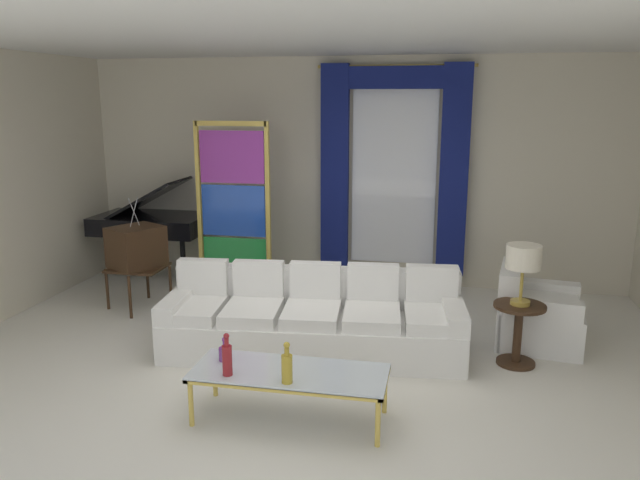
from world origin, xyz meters
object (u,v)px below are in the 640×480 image
armchair_white (534,316)px  round_side_table (518,329)px  bottle_blue_decanter (287,367)px  bottle_crystal_tall (225,352)px  table_lamp_brass (523,260)px  coffee_table (290,375)px  grand_piano (155,221)px  stained_glass_divider (234,214)px  vintage_tv (136,249)px  peacock_figurine (267,291)px  couch_white_long (314,321)px  bottle_amber_squat (227,358)px

armchair_white → round_side_table: armchair_white is taller
bottle_blue_decanter → round_side_table: 2.45m
bottle_crystal_tall → table_lamp_brass: bearing=29.2°
bottle_blue_decanter → coffee_table: bearing=99.3°
round_side_table → grand_piano: 5.13m
bottle_crystal_tall → stained_glass_divider: stained_glass_divider is taller
vintage_tv → grand_piano: 1.35m
bottle_crystal_tall → bottle_blue_decanter: bearing=-26.1°
stained_glass_divider → round_side_table: bearing=-23.9°
peacock_figurine → coffee_table: bearing=-69.7°
table_lamp_brass → armchair_white: bearing=69.0°
vintage_tv → peacock_figurine: vintage_tv is taller
peacock_figurine → bottle_crystal_tall: bearing=-81.3°
couch_white_long → coffee_table: bearing=-85.6°
peacock_figurine → grand_piano: grand_piano is taller
stained_glass_divider → bottle_blue_decanter: bearing=-64.3°
bottle_blue_decanter → armchair_white: size_ratio=0.35×
bottle_amber_squat → grand_piano: grand_piano is taller
coffee_table → table_lamp_brass: 2.43m
coffee_table → stained_glass_divider: 3.31m
vintage_tv → grand_piano: bearing=107.2°
bottle_crystal_tall → coffee_table: bearing=-8.9°
coffee_table → bottle_blue_decanter: (0.03, -0.20, 0.16)m
vintage_tv → coffee_table: bearing=-42.2°
bottle_amber_squat → peacock_figurine: bearing=100.1°
bottle_amber_squat → stained_glass_divider: (-1.01, 3.06, 0.51)m
bottle_crystal_tall → peacock_figurine: bearing=98.7°
stained_glass_divider → armchair_white: bearing=-14.2°
stained_glass_divider → peacock_figurine: bearing=-37.0°
grand_piano → coffee_table: bearing=-51.0°
grand_piano → stained_glass_divider: bearing=-23.6°
couch_white_long → bottle_crystal_tall: bearing=-109.2°
bottle_amber_squat → vintage_tv: 3.09m
coffee_table → bottle_blue_decanter: size_ratio=4.72×
stained_glass_divider → peacock_figurine: size_ratio=3.67×
stained_glass_divider → vintage_tv: bearing=-144.7°
vintage_tv → armchair_white: vintage_tv is taller
peacock_figurine → round_side_table: 2.97m
round_side_table → bottle_crystal_tall: bearing=-150.8°
couch_white_long → armchair_white: (2.17, 0.62, -0.02)m
peacock_figurine → grand_piano: bearing=152.3°
vintage_tv → table_lamp_brass: bearing=-10.2°
coffee_table → bottle_crystal_tall: bearing=171.1°
grand_piano → armchair_white: bearing=-17.0°
round_side_table → couch_white_long: bearing=-178.5°
stained_glass_divider → peacock_figurine: stained_glass_divider is taller
armchair_white → peacock_figurine: 3.03m
stained_glass_divider → round_side_table: 3.68m
coffee_table → couch_white_long: bearing=94.4°
stained_glass_divider → table_lamp_brass: (3.30, -1.46, -0.03)m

